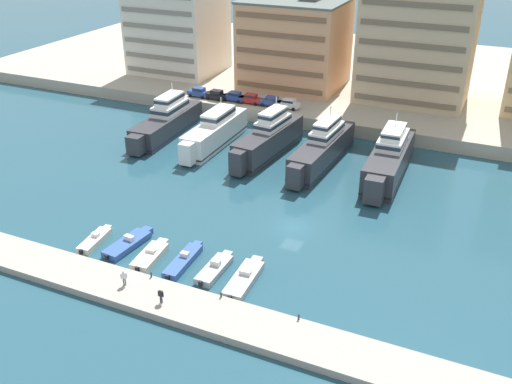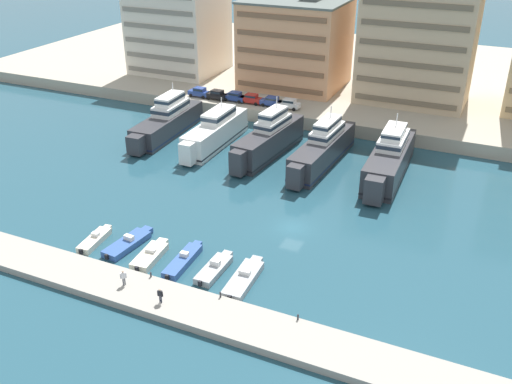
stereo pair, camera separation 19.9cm
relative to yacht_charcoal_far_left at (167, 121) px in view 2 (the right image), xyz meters
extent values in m
plane|color=#234C5B|center=(30.59, -20.24, -2.39)|extent=(400.00, 400.00, 0.00)
cube|color=#ADA38E|center=(30.59, 46.54, -1.26)|extent=(180.00, 70.00, 2.26)
cube|color=#9E998E|center=(30.59, -39.29, -1.99)|extent=(120.00, 5.20, 0.79)
cube|color=#333338|center=(0.00, 0.07, -0.65)|extent=(5.09, 17.80, 3.47)
cube|color=#333338|center=(0.42, -9.71, -0.57)|extent=(2.47, 2.27, 2.95)
cube|color=#192347|center=(0.00, 0.07, -1.78)|extent=(5.14, 17.97, 0.24)
cube|color=white|center=(-0.06, 1.39, 1.92)|extent=(3.69, 7.54, 1.68)
cube|color=#233342|center=(-0.06, 1.39, 2.09)|extent=(3.74, 7.62, 0.60)
cube|color=white|center=(-0.06, 1.39, 3.47)|extent=(2.88, 5.88, 1.41)
cube|color=#233342|center=(-0.06, 1.39, 3.61)|extent=(2.92, 5.94, 0.51)
cylinder|color=silver|center=(-0.11, 2.50, 5.07)|extent=(0.16, 0.16, 1.80)
cube|color=#333338|center=(-0.40, 9.33, -1.43)|extent=(3.72, 1.06, 0.20)
cube|color=white|center=(9.65, -0.73, -0.44)|extent=(3.86, 16.51, 3.89)
cube|color=white|center=(9.72, -9.81, -0.35)|extent=(2.07, 1.88, 3.31)
cube|color=black|center=(9.65, -0.73, -1.71)|extent=(3.90, 16.67, 0.24)
cube|color=white|center=(9.64, 0.51, 2.33)|extent=(2.96, 6.94, 1.65)
cube|color=#233342|center=(9.64, 0.51, 2.49)|extent=(3.00, 7.01, 0.59)
cylinder|color=silver|center=(9.63, 1.55, 4.05)|extent=(0.16, 0.16, 1.80)
cube|color=white|center=(9.58, 7.96, -1.32)|extent=(3.18, 0.92, 0.20)
cube|color=#333338|center=(19.09, -0.78, -0.29)|extent=(5.30, 17.20, 4.20)
cube|color=#333338|center=(18.23, -10.04, -0.19)|extent=(2.23, 2.06, 3.57)
cube|color=black|center=(19.09, -0.78, -1.66)|extent=(5.35, 17.37, 0.24)
cube|color=white|center=(19.21, 0.49, 2.50)|extent=(3.57, 7.35, 1.39)
cube|color=#233342|center=(19.21, 0.49, 2.64)|extent=(3.61, 7.42, 0.50)
cube|color=white|center=(19.21, 0.49, 3.88)|extent=(2.78, 5.73, 1.37)
cube|color=#233342|center=(19.21, 0.49, 4.02)|extent=(2.82, 5.79, 0.49)
cylinder|color=silver|center=(19.31, 1.55, 5.47)|extent=(0.16, 0.16, 1.80)
cube|color=#333338|center=(19.91, 8.10, -1.24)|extent=(3.26, 1.19, 0.20)
cube|color=#333338|center=(27.79, -0.52, -0.44)|extent=(4.78, 18.62, 3.90)
cube|color=#333338|center=(27.25, -10.58, -0.34)|extent=(2.18, 2.00, 3.32)
cube|color=#192347|center=(27.79, -0.52, -1.71)|extent=(4.83, 18.80, 0.24)
cube|color=white|center=(27.87, 0.86, 2.23)|extent=(3.37, 7.89, 1.44)
cube|color=#233342|center=(27.87, 0.86, 2.37)|extent=(3.41, 7.97, 0.52)
cube|color=white|center=(27.87, 0.86, 3.54)|extent=(2.63, 6.16, 1.19)
cube|color=#233342|center=(27.87, 0.86, 3.66)|extent=(2.66, 6.22, 0.43)
cylinder|color=silver|center=(27.93, 2.02, 5.04)|extent=(0.16, 0.16, 1.80)
cube|color=#333338|center=(28.32, 9.13, -1.32)|extent=(3.26, 1.07, 0.20)
cube|color=#333338|center=(37.83, -0.37, -0.33)|extent=(4.94, 18.19, 4.13)
cube|color=#333338|center=(38.12, -10.40, -0.22)|extent=(2.49, 2.28, 3.51)
cube|color=black|center=(37.83, -0.37, -1.67)|extent=(4.99, 18.38, 0.24)
cube|color=white|center=(37.79, 0.98, 2.49)|extent=(3.66, 7.69, 1.51)
cube|color=#233342|center=(37.79, 0.98, 2.65)|extent=(3.71, 7.76, 0.54)
cube|color=white|center=(37.79, 0.98, 3.82)|extent=(2.86, 6.00, 1.13)
cube|color=#233342|center=(37.79, 0.98, 3.93)|extent=(2.89, 6.06, 0.41)
cylinder|color=silver|center=(37.76, 2.12, 5.28)|extent=(0.16, 0.16, 1.80)
cube|color=#333338|center=(37.56, 9.11, -1.25)|extent=(3.78, 1.01, 0.20)
cube|color=beige|center=(10.82, -33.15, -2.01)|extent=(2.16, 5.27, 0.76)
cube|color=beige|center=(10.49, -30.28, -2.01)|extent=(0.95, 0.81, 0.64)
cube|color=silver|center=(10.77, -32.76, -1.41)|extent=(0.94, 0.69, 0.45)
cube|color=#283847|center=(10.74, -32.49, -1.34)|extent=(0.80, 0.17, 0.27)
cube|color=black|center=(11.13, -35.87, -1.86)|extent=(0.39, 0.32, 0.60)
cube|color=#33569E|center=(14.76, -32.25, -2.01)|extent=(2.79, 6.40, 0.76)
cube|color=#33569E|center=(15.12, -28.73, -2.01)|extent=(1.28, 1.09, 0.64)
cube|color=silver|center=(14.81, -31.79, -1.36)|extent=(1.24, 0.72, 0.54)
cube|color=#283847|center=(14.84, -31.51, -1.28)|extent=(1.08, 0.19, 0.32)
cube|color=black|center=(14.42, -35.52, -1.86)|extent=(0.39, 0.32, 0.60)
cube|color=beige|center=(18.61, -33.35, -1.99)|extent=(2.61, 5.40, 0.81)
cube|color=beige|center=(18.32, -30.32, -1.99)|extent=(1.26, 1.06, 0.69)
cube|color=silver|center=(18.57, -32.96, -1.39)|extent=(1.22, 0.71, 0.38)
cube|color=#283847|center=(18.54, -32.68, -1.33)|extent=(1.07, 0.18, 0.23)
cube|color=black|center=(18.87, -36.13, -1.84)|extent=(0.38, 0.31, 0.60)
cube|color=#33569E|center=(22.46, -32.62, -1.99)|extent=(2.03, 6.61, 0.80)
cube|color=#33569E|center=(22.26, -29.03, -1.99)|extent=(0.96, 0.80, 0.68)
cube|color=silver|center=(22.43, -32.13, -1.35)|extent=(0.96, 0.65, 0.47)
cube|color=#283847|center=(22.41, -31.85, -1.28)|extent=(0.84, 0.12, 0.28)
cube|color=black|center=(22.64, -36.06, -1.84)|extent=(0.37, 0.30, 0.60)
cube|color=#9EA3A8|center=(26.29, -32.57, -2.02)|extent=(1.95, 5.55, 0.73)
cube|color=#9EA3A8|center=(26.30, -29.40, -2.02)|extent=(1.07, 0.87, 0.62)
cube|color=silver|center=(26.29, -32.15, -1.37)|extent=(1.06, 0.60, 0.58)
cube|color=#283847|center=(26.29, -31.87, -1.29)|extent=(0.97, 0.08, 0.35)
cube|color=black|center=(26.28, -35.52, -1.87)|extent=(0.36, 0.28, 0.60)
cube|color=#9EA3A8|center=(29.98, -32.92, -2.00)|extent=(2.53, 6.80, 0.77)
cube|color=#9EA3A8|center=(29.79, -29.14, -2.00)|extent=(1.26, 1.05, 0.66)
cube|color=silver|center=(29.96, -32.42, -1.38)|extent=(1.24, 0.66, 0.47)
cube|color=#283847|center=(29.94, -32.14, -1.31)|extent=(1.10, 0.13, 0.28)
cube|color=black|center=(30.16, -36.45, -1.85)|extent=(0.37, 0.30, 0.60)
cube|color=#28428E|center=(-1.86, 14.21, 0.59)|extent=(4.14, 1.79, 0.80)
cube|color=#28428E|center=(-1.71, 14.20, 1.33)|extent=(2.13, 1.61, 0.68)
cube|color=#1E2833|center=(-1.71, 14.20, 1.33)|extent=(2.09, 1.62, 0.37)
cylinder|color=black|center=(-3.23, 13.39, 0.19)|extent=(0.64, 0.23, 0.64)
cylinder|color=black|center=(-3.19, 15.09, 0.19)|extent=(0.64, 0.23, 0.64)
cylinder|color=black|center=(-0.53, 13.33, 0.19)|extent=(0.64, 0.23, 0.64)
cylinder|color=black|center=(-0.49, 15.03, 0.19)|extent=(0.64, 0.23, 0.64)
cube|color=black|center=(1.95, 14.12, 0.59)|extent=(4.16, 1.85, 0.80)
cube|color=black|center=(2.10, 14.12, 1.33)|extent=(2.16, 1.64, 0.68)
cube|color=#1E2833|center=(2.10, 14.12, 1.33)|extent=(2.11, 1.65, 0.37)
cylinder|color=black|center=(0.57, 13.32, 0.19)|extent=(0.65, 0.24, 0.64)
cylinder|color=black|center=(0.63, 15.02, 0.19)|extent=(0.65, 0.24, 0.64)
cylinder|color=black|center=(3.26, 13.22, 0.19)|extent=(0.65, 0.24, 0.64)
cylinder|color=black|center=(3.33, 14.92, 0.19)|extent=(0.65, 0.24, 0.64)
cube|color=#28428E|center=(5.50, 14.55, 0.59)|extent=(4.14, 1.80, 0.80)
cube|color=#28428E|center=(5.65, 14.55, 1.33)|extent=(2.14, 1.61, 0.68)
cube|color=#1E2833|center=(5.65, 14.55, 1.33)|extent=(2.10, 1.63, 0.37)
cylinder|color=black|center=(4.13, 13.74, 0.19)|extent=(0.65, 0.24, 0.64)
cylinder|color=black|center=(4.17, 15.44, 0.19)|extent=(0.65, 0.24, 0.64)
cylinder|color=black|center=(6.83, 13.67, 0.19)|extent=(0.65, 0.24, 0.64)
cylinder|color=black|center=(6.87, 15.37, 0.19)|extent=(0.65, 0.24, 0.64)
cube|color=red|center=(8.78, 14.65, 0.59)|extent=(4.13, 1.77, 0.80)
cube|color=red|center=(8.93, 14.65, 1.33)|extent=(2.13, 1.60, 0.68)
cube|color=#1E2833|center=(8.93, 14.65, 1.33)|extent=(2.08, 1.61, 0.37)
cylinder|color=black|center=(7.45, 13.78, 0.19)|extent=(0.64, 0.23, 0.64)
cylinder|color=black|center=(7.42, 15.48, 0.19)|extent=(0.64, 0.23, 0.64)
cylinder|color=black|center=(10.15, 13.82, 0.19)|extent=(0.64, 0.23, 0.64)
cylinder|color=black|center=(10.12, 15.52, 0.19)|extent=(0.64, 0.23, 0.64)
cube|color=#28428E|center=(12.85, 14.75, 0.59)|extent=(4.13, 1.77, 0.80)
cube|color=#28428E|center=(13.00, 14.76, 1.33)|extent=(2.13, 1.60, 0.68)
cube|color=#1E2833|center=(13.00, 14.76, 1.33)|extent=(2.08, 1.61, 0.37)
cylinder|color=black|center=(11.52, 13.88, 0.19)|extent=(0.64, 0.23, 0.64)
cylinder|color=black|center=(11.49, 15.58, 0.19)|extent=(0.64, 0.23, 0.64)
cylinder|color=black|center=(14.22, 13.93, 0.19)|extent=(0.64, 0.23, 0.64)
cylinder|color=black|center=(14.19, 15.63, 0.19)|extent=(0.64, 0.23, 0.64)
cube|color=white|center=(16.19, 14.77, 0.59)|extent=(4.11, 1.72, 0.80)
cube|color=white|center=(16.34, 14.77, 1.33)|extent=(2.11, 1.57, 0.68)
cube|color=#1E2833|center=(16.34, 14.77, 1.33)|extent=(2.06, 1.58, 0.37)
cylinder|color=black|center=(14.84, 13.93, 0.19)|extent=(0.64, 0.22, 0.64)
cylinder|color=black|center=(14.84, 15.63, 0.19)|extent=(0.64, 0.22, 0.64)
cylinder|color=black|center=(17.54, 13.92, 0.19)|extent=(0.64, 0.22, 0.64)
cylinder|color=black|center=(17.54, 15.62, 0.19)|extent=(0.64, 0.22, 0.64)
cube|color=silver|center=(-14.85, 29.07, 8.99)|extent=(17.72, 15.44, 18.24)
cube|color=gray|center=(-14.85, 21.25, 1.39)|extent=(16.30, 0.24, 0.90)
cube|color=gray|center=(-14.85, 21.25, 4.43)|extent=(16.30, 0.24, 0.90)
cube|color=gray|center=(-14.85, 21.25, 7.47)|extent=(16.30, 0.24, 0.90)
cube|color=gray|center=(-14.85, 21.25, 10.51)|extent=(16.30, 0.24, 0.90)
cube|color=gray|center=(-14.85, 21.25, 13.55)|extent=(16.30, 0.24, 0.90)
cube|color=tan|center=(11.85, 29.01, 8.01)|extent=(18.87, 16.17, 16.29)
cube|color=brown|center=(11.85, 20.82, 1.50)|extent=(17.36, 0.24, 0.90)
cube|color=brown|center=(11.85, 20.82, 4.76)|extent=(17.36, 0.24, 0.90)
cube|color=brown|center=(11.85, 20.82, 8.01)|extent=(17.36, 0.24, 0.90)
cube|color=brown|center=(11.85, 20.82, 11.27)|extent=(17.36, 0.24, 0.90)
cube|color=brown|center=(11.85, 20.82, 14.53)|extent=(17.36, 0.24, 0.90)
cube|color=#56605B|center=(11.85, 29.01, 16.36)|extent=(19.24, 16.50, 0.40)
cube|color=#C6AD89|center=(35.23, 28.72, 11.43)|extent=(19.37, 12.97, 23.11)
cube|color=#6D5F4B|center=(35.23, 22.14, 1.52)|extent=(17.82, 0.24, 0.90)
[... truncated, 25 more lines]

